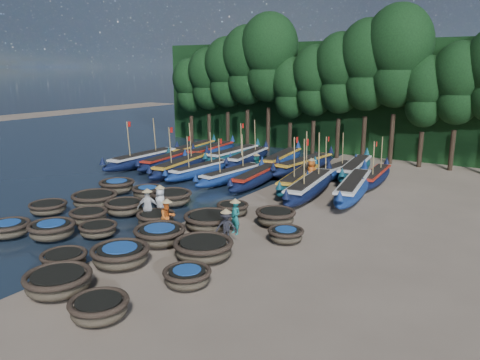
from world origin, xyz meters
The scene contains 61 objects.
ground centered at (0.00, 0.00, 0.00)m, with size 120.00×120.00×0.00m, color #80705E.
foliage_wall centered at (0.00, 23.50, 5.00)m, with size 40.00×3.00×10.00m, color black.
coracle_3 centered at (1.31, -9.17, 0.45)m, with size 2.86×2.86×0.79m.
coracle_4 centered at (3.88, -9.59, 0.41)m, with size 1.95×1.95×0.72m.
coracle_5 centered at (-5.49, -6.86, 0.42)m, with size 2.32×2.32×0.72m.
coracle_6 centered at (-3.54, -5.93, 0.46)m, with size 2.16×2.16×0.79m.
coracle_7 centered at (-0.34, -7.69, 0.38)m, with size 1.91×1.91×0.66m.
coracle_8 centered at (1.35, -6.32, 0.46)m, with size 2.66×2.66×0.80m.
coracle_9 centered at (4.72, -6.27, 0.38)m, with size 1.92×1.92×0.66m.
coracle_10 centered at (-7.01, -3.66, 0.37)m, with size 2.00×2.00×0.65m.
coracle_11 centered at (-3.79, -3.61, 0.43)m, with size 1.96×1.96×0.76m.
coracle_12 centered at (-2.00, -4.56, 0.36)m, with size 2.03×2.03×0.63m.
coracle_13 centered at (1.07, -3.71, 0.46)m, with size 2.58×2.58×0.79m.
coracle_14 centered at (3.73, -4.00, 0.47)m, with size 3.06×3.06×0.82m.
coracle_15 centered at (-5.85, -1.48, 0.48)m, with size 3.00×3.00×0.84m.
coracle_16 centered at (-3.42, -1.56, 0.45)m, with size 2.54×2.54×0.79m.
coracle_17 centered at (-0.68, -2.07, 0.43)m, with size 2.17×2.17×0.75m.
coracle_18 centered at (1.79, -0.97, 0.46)m, with size 2.84×2.84×0.81m.
coracle_19 centered at (5.69, -0.44, 0.37)m, with size 1.66×1.66×0.63m.
coracle_20 centered at (-7.13, 1.37, 0.48)m, with size 2.36×2.36×0.82m.
coracle_21 centered at (-4.68, 1.53, 0.41)m, with size 1.96×1.96×0.72m.
coracle_22 centered at (-2.50, 1.18, 0.47)m, with size 2.85×2.85×0.83m.
coracle_23 centered at (1.51, 1.50, 0.40)m, with size 1.86×1.86×0.69m.
coracle_24 centered at (4.21, 1.32, 0.47)m, with size 2.03×2.03×0.82m.
long_boat_0 centered at (-11.48, 8.21, 0.60)m, with size 1.68×8.85×3.76m.
long_boat_1 centered at (-9.75, 9.16, 0.53)m, with size 2.21×7.87×1.39m.
long_boat_2 centered at (-7.38, 7.94, 0.58)m, with size 2.74×8.50×3.65m.
long_boat_3 centered at (-5.49, 7.83, 0.50)m, with size 1.82×7.36×3.13m.
long_boat_4 centered at (-2.70, 7.70, 0.51)m, with size 2.02×7.53×3.21m.
long_boat_5 centered at (-0.88, 7.96, 0.54)m, with size 2.24×7.96×1.41m.
long_boat_6 centered at (1.89, 8.80, 0.57)m, with size 2.77×8.37×3.60m.
long_boat_7 centered at (3.33, 7.34, 0.60)m, with size 2.60×8.86×3.79m.
long_boat_8 centered at (5.64, 8.56, 0.61)m, with size 3.05×8.93×1.59m.
long_boat_9 centered at (-11.22, 14.22, 0.55)m, with size 2.45×8.15×1.45m.
long_boat_10 centered at (-9.24, 14.21, 0.57)m, with size 2.28×8.47×1.50m.
long_boat_11 centered at (-6.73, 14.01, 0.56)m, with size 1.50×8.31×1.46m.
long_boat_12 centered at (-4.88, 13.33, 0.56)m, with size 2.59×8.26×3.54m.
long_boat_13 centered at (-2.26, 14.18, 0.58)m, with size 2.60×8.62×1.53m.
long_boat_14 centered at (0.16, 13.30, 0.58)m, with size 2.41×8.61×1.52m.
long_boat_15 centered at (2.83, 12.40, 0.51)m, with size 2.08×7.49×3.20m.
long_boat_16 centered at (3.86, 14.03, 0.58)m, with size 2.59×8.66×1.54m.
long_boat_17 centered at (5.77, 12.59, 0.49)m, with size 1.79×7.31×3.11m.
fisherman_0 centered at (-1.31, -1.02, 0.93)m, with size 1.02×0.96×1.95m.
fisherman_1 centered at (3.16, -0.75, 0.92)m, with size 0.68×0.53×1.83m.
fisherman_2 centered at (0.44, -2.47, 0.87)m, with size 0.86×0.96×1.83m.
fisherman_3 centered at (3.46, -1.94, 0.80)m, with size 1.12×0.92×1.70m.
fisherman_4 centered at (-1.27, -1.97, 0.94)m, with size 1.06×1.02×1.97m.
fisherman_5 centered at (-2.46, 10.64, 0.80)m, with size 1.22×1.37×1.71m.
fisherman_6 centered at (2.34, 9.67, 0.96)m, with size 1.05×0.92×2.01m.
tree_0 centered at (-16.00, 20.00, 5.97)m, with size 3.68×3.68×8.68m.
tree_1 centered at (-13.70, 20.00, 6.65)m, with size 4.09×4.09×9.65m.
tree_2 centered at (-11.40, 20.00, 7.32)m, with size 4.51×4.51×10.63m.
tree_3 centered at (-9.10, 20.00, 8.00)m, with size 4.92×4.92×11.60m.
tree_4 centered at (-6.80, 20.00, 8.67)m, with size 5.34×5.34×12.58m.
tree_5 centered at (-4.50, 20.00, 5.97)m, with size 3.68×3.68×8.68m.
tree_6 centered at (-2.20, 20.00, 6.65)m, with size 4.09×4.09×9.65m.
tree_7 centered at (0.10, 20.00, 7.32)m, with size 4.51×4.51×10.63m.
tree_8 centered at (2.40, 20.00, 8.00)m, with size 4.92×4.92×11.60m.
tree_9 centered at (4.70, 20.00, 8.67)m, with size 5.34×5.34×12.58m.
tree_10 centered at (7.00, 20.00, 5.97)m, with size 3.68×3.68×8.68m.
tree_11 centered at (9.30, 20.00, 6.65)m, with size 4.09×4.09×9.65m.
Camera 1 is at (14.77, -18.33, 7.74)m, focal length 35.00 mm.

